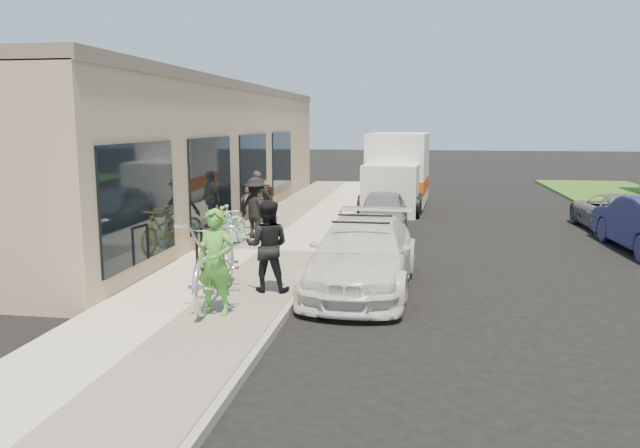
{
  "coord_description": "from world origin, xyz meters",
  "views": [
    {
      "loc": [
        1.62,
        -10.73,
        3.06
      ],
      "look_at": [
        -0.34,
        1.42,
        1.05
      ],
      "focal_mm": 35.0,
      "sensor_mm": 36.0,
      "label": 1
    }
  ],
  "objects": [
    {
      "name": "sedan_white",
      "position": [
        0.61,
        0.5,
        0.65
      ],
      "size": [
        2.0,
        4.54,
        1.34
      ],
      "rotation": [
        0.0,
        0.0,
        -0.04
      ],
      "color": "white",
      "rests_on": "ground"
    },
    {
      "name": "man_standing",
      "position": [
        -0.97,
        -0.44,
        0.95
      ],
      "size": [
        0.81,
        0.64,
        1.6
      ],
      "primitive_type": "imported",
      "rotation": [
        0.0,
        0.0,
        3.19
      ],
      "color": "black",
      "rests_on": "sidewalk"
    },
    {
      "name": "tandem_bike",
      "position": [
        -1.65,
        -1.15,
        0.85
      ],
      "size": [
        1.18,
        2.73,
        1.39
      ],
      "primitive_type": "imported",
      "rotation": [
        0.0,
        0.0,
        0.1
      ],
      "color": "silver",
      "rests_on": "sidewalk"
    },
    {
      "name": "moving_truck",
      "position": [
        0.79,
        12.04,
        1.18
      ],
      "size": [
        2.34,
        5.53,
        2.67
      ],
      "rotation": [
        0.0,
        0.0,
        -0.06
      ],
      "color": "silver",
      "rests_on": "ground"
    },
    {
      "name": "cruiser_bike_c",
      "position": [
        -2.76,
        2.44,
        0.67
      ],
      "size": [
        0.71,
        1.77,
        1.03
      ],
      "primitive_type": "imported",
      "rotation": [
        0.0,
        0.0,
        0.13
      ],
      "color": "yellow",
      "rests_on": "sidewalk"
    },
    {
      "name": "cruiser_bike_b",
      "position": [
        -2.73,
        3.24,
        0.62
      ],
      "size": [
        0.75,
        1.83,
        0.94
      ],
      "primitive_type": "imported",
      "rotation": [
        0.0,
        0.0,
        -0.07
      ],
      "color": "#91D8C8",
      "rests_on": "sidewalk"
    },
    {
      "name": "bystander_b",
      "position": [
        -2.81,
        5.74,
        0.95
      ],
      "size": [
        0.95,
        0.94,
        1.61
      ],
      "primitive_type": "imported",
      "rotation": [
        0.0,
        0.0,
        0.77
      ],
      "color": "brown",
      "rests_on": "sidewalk"
    },
    {
      "name": "far_car_gray",
      "position": [
        7.14,
        7.96,
        0.54
      ],
      "size": [
        1.91,
        3.93,
        1.08
      ],
      "primitive_type": "imported",
      "rotation": [
        0.0,
        0.0,
        3.17
      ],
      "color": "slate",
      "rests_on": "ground"
    },
    {
      "name": "curb",
      "position": [
        -0.45,
        3.0,
        0.07
      ],
      "size": [
        0.12,
        34.0,
        0.13
      ],
      "primitive_type": "cube",
      "color": "#A19B94",
      "rests_on": "ground"
    },
    {
      "name": "ground",
      "position": [
        0.0,
        0.0,
        0.0
      ],
      "size": [
        120.0,
        120.0,
        0.0
      ],
      "primitive_type": "plane",
      "color": "black",
      "rests_on": "ground"
    },
    {
      "name": "sidewalk",
      "position": [
        -2.0,
        3.0,
        0.07
      ],
      "size": [
        3.0,
        34.0,
        0.15
      ],
      "primitive_type": "cube",
      "color": "beige",
      "rests_on": "ground"
    },
    {
      "name": "sedan_silver",
      "position": [
        0.6,
        6.76,
        0.58
      ],
      "size": [
        1.37,
        3.4,
        1.16
      ],
      "primitive_type": "imported",
      "rotation": [
        0.0,
        0.0,
        -0.0
      ],
      "color": "gray",
      "rests_on": "ground"
    },
    {
      "name": "sandwich_board",
      "position": [
        -2.99,
        6.87,
        0.7
      ],
      "size": [
        0.86,
        0.86,
        1.07
      ],
      "rotation": [
        0.0,
        0.0,
        0.4
      ],
      "color": "black",
      "rests_on": "sidewalk"
    },
    {
      "name": "woman_rider",
      "position": [
        -1.43,
        -1.85,
        0.96
      ],
      "size": [
        0.63,
        0.45,
        1.63
      ],
      "primitive_type": "imported",
      "rotation": [
        0.0,
        0.0,
        -0.1
      ],
      "color": "green",
      "rests_on": "sidewalk"
    },
    {
      "name": "bike_rack",
      "position": [
        -2.81,
        1.22,
        0.64
      ],
      "size": [
        0.14,
        0.57,
        0.81
      ],
      "rotation": [
        0.0,
        0.0,
        0.16
      ],
      "color": "black",
      "rests_on": "sidewalk"
    },
    {
      "name": "bystander_a",
      "position": [
        -2.45,
        4.36,
        0.93
      ],
      "size": [
        1.16,
        0.98,
        1.56
      ],
      "primitive_type": "imported",
      "rotation": [
        0.0,
        0.0,
        2.65
      ],
      "color": "black",
      "rests_on": "sidewalk"
    },
    {
      "name": "storefront",
      "position": [
        -5.24,
        7.99,
        2.12
      ],
      "size": [
        3.6,
        20.0,
        4.22
      ],
      "color": "tan",
      "rests_on": "ground"
    },
    {
      "name": "cruiser_bike_a",
      "position": [
        -2.83,
        3.25,
        0.63
      ],
      "size": [
        1.05,
        1.65,
        0.96
      ],
      "primitive_type": "imported",
      "rotation": [
        0.0,
        0.0,
        0.4
      ],
      "color": "#91D8C8",
      "rests_on": "sidewalk"
    }
  ]
}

